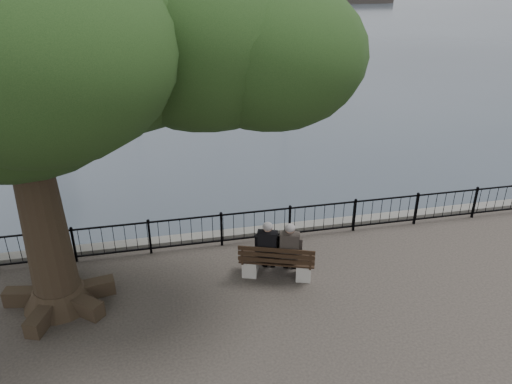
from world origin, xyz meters
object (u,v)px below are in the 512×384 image
object	(u,v)px
bench	(277,265)
tree	(55,35)
person_right	(290,251)
lion_monument	(187,11)
person_left	(268,249)

from	to	relation	value
bench	tree	bearing A→B (deg)	177.96
person_right	lion_monument	xyz separation A→B (m)	(1.50, 49.22, 0.61)
bench	person_left	distance (m)	0.47
person_right	lion_monument	bearing A→B (deg)	88.25
bench	person_left	xyz separation A→B (m)	(-0.19, 0.19, 0.39)
bench	lion_monument	distance (m)	49.27
tree	lion_monument	world-z (taller)	tree
person_left	person_right	xyz separation A→B (m)	(0.52, -0.19, 0.00)
tree	person_left	bearing A→B (deg)	0.37
person_right	tree	distance (m)	7.25
person_left	bench	bearing A→B (deg)	-43.97
bench	tree	size ratio (longest dim) A/B	0.17
tree	lion_monument	bearing A→B (deg)	82.68
person_left	lion_monument	xyz separation A→B (m)	(2.02, 49.04, 0.61)
person_right	lion_monument	distance (m)	49.25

